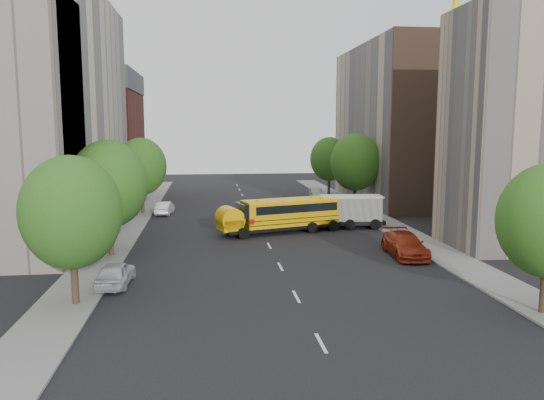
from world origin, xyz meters
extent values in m
plane|color=black|center=(0.00, 0.00, 0.00)|extent=(120.00, 120.00, 0.00)
cube|color=slate|center=(-11.50, 5.00, 0.06)|extent=(3.00, 80.00, 0.12)
cube|color=slate|center=(11.50, 5.00, 0.06)|extent=(3.00, 80.00, 0.12)
cube|color=silver|center=(0.00, 10.00, 0.01)|extent=(0.15, 64.00, 0.01)
cube|color=beige|center=(-18.00, 6.00, 10.00)|extent=(10.00, 26.00, 20.00)
cube|color=maroon|center=(-18.00, 28.00, 6.50)|extent=(10.00, 15.00, 13.00)
cube|color=tan|center=(18.00, -4.50, 8.50)|extent=(10.00, 7.00, 17.00)
cube|color=tan|center=(18.00, 20.00, 9.00)|extent=(10.00, 22.00, 18.00)
cube|color=brown|center=(18.00, 9.00, 9.00)|extent=(10.10, 0.30, 18.00)
cylinder|color=yellow|center=(28.00, 28.00, 17.50)|extent=(1.00, 1.00, 35.00)
cylinder|color=#38281C|center=(-11.00, -14.00, 1.35)|extent=(0.36, 0.36, 2.70)
ellipsoid|color=#2A5617|center=(-11.00, -14.00, 4.65)|extent=(4.80, 4.80, 5.52)
cylinder|color=#38281C|center=(-11.00, -4.00, 1.44)|extent=(0.36, 0.36, 2.88)
ellipsoid|color=#2A5617|center=(-11.00, -4.00, 4.96)|extent=(5.12, 5.12, 5.89)
cylinder|color=#38281C|center=(-11.00, 14.00, 1.40)|extent=(0.36, 0.36, 2.81)
ellipsoid|color=#2A5617|center=(-11.00, 14.00, 4.84)|extent=(4.99, 4.99, 5.74)
cylinder|color=#38281C|center=(11.00, -18.00, 1.30)|extent=(0.36, 0.36, 2.59)
cylinder|color=#38281C|center=(11.00, 14.00, 1.48)|extent=(0.36, 0.36, 2.95)
ellipsoid|color=#2A5617|center=(11.00, 14.00, 5.08)|extent=(5.25, 5.25, 6.04)
cylinder|color=#38281C|center=(11.00, 26.00, 1.37)|extent=(0.36, 0.36, 2.74)
ellipsoid|color=#2A5617|center=(11.00, 26.00, 4.71)|extent=(4.86, 4.86, 5.59)
cube|color=black|center=(1.66, 2.88, 0.50)|extent=(10.32, 5.12, 0.27)
cube|color=#FAB705|center=(2.26, 3.06, 1.67)|extent=(8.41, 4.50, 2.07)
cube|color=#FAB705|center=(-2.31, 1.68, 1.04)|extent=(2.15, 2.45, 0.90)
cube|color=black|center=(-1.41, 1.95, 2.12)|extent=(1.03, 2.11, 1.08)
cube|color=#FAB705|center=(2.26, 3.06, 2.72)|extent=(8.36, 4.33, 0.13)
cube|color=black|center=(2.43, 3.11, 2.12)|extent=(7.74, 4.35, 0.68)
cube|color=black|center=(2.26, 3.06, 0.95)|extent=(8.43, 4.56, 0.05)
cube|color=black|center=(2.26, 3.06, 1.31)|extent=(8.43, 4.56, 0.05)
cube|color=#FAB705|center=(6.18, 4.25, 1.67)|extent=(0.78, 2.20, 2.07)
cube|color=#FAB705|center=(-0.07, 2.35, 2.81)|extent=(0.67, 0.67, 0.09)
cube|color=#FAB705|center=(4.24, 3.66, 2.81)|extent=(0.67, 0.67, 0.09)
cylinder|color=#FAB705|center=(-2.31, 1.68, 1.49)|extent=(2.41, 2.53, 1.89)
cylinder|color=red|center=(-0.75, 0.88, 1.35)|extent=(0.44, 0.16, 0.45)
cylinder|color=black|center=(-1.38, 0.78, 0.45)|extent=(0.94, 0.52, 0.90)
cylinder|color=black|center=(-2.03, 2.94, 0.45)|extent=(0.94, 0.52, 0.90)
cylinder|color=black|center=(3.88, 2.37, 0.45)|extent=(0.94, 0.52, 0.90)
cylinder|color=black|center=(3.23, 4.53, 0.45)|extent=(0.94, 0.52, 0.90)
cylinder|color=black|center=(5.60, 2.89, 0.45)|extent=(0.94, 0.52, 0.90)
cylinder|color=black|center=(4.95, 5.05, 0.45)|extent=(0.94, 0.52, 0.90)
cube|color=black|center=(7.42, 4.26, 0.55)|extent=(6.76, 2.66, 0.33)
cube|color=white|center=(7.97, 4.23, 1.71)|extent=(5.21, 2.45, 1.99)
cube|color=white|center=(5.00, 4.43, 1.38)|extent=(1.69, 2.20, 1.32)
cube|color=silver|center=(7.97, 4.23, 2.76)|extent=(5.44, 2.57, 0.13)
cylinder|color=black|center=(4.92, 3.33, 0.46)|extent=(0.94, 0.34, 0.93)
cylinder|color=black|center=(5.08, 5.53, 0.46)|extent=(0.94, 0.34, 0.93)
cylinder|color=black|center=(7.56, 3.15, 0.46)|extent=(0.94, 0.34, 0.93)
cylinder|color=black|center=(7.72, 5.35, 0.46)|extent=(0.94, 0.34, 0.93)
cylinder|color=black|center=(9.99, 2.98, 0.46)|extent=(0.94, 0.34, 0.93)
cylinder|color=black|center=(10.14, 5.18, 0.46)|extent=(0.94, 0.34, 0.93)
imported|color=silver|center=(-9.60, -10.85, 0.69)|extent=(1.87, 4.13, 1.38)
imported|color=white|center=(-8.80, 13.61, 0.65)|extent=(1.76, 4.06, 1.30)
imported|color=#9C2B13|center=(8.80, -6.20, 0.79)|extent=(2.51, 5.55, 1.58)
imported|color=#39345B|center=(8.89, 12.57, 0.67)|extent=(1.71, 3.98, 1.34)
imported|color=#A6A4A0|center=(8.80, 23.34, 0.65)|extent=(1.63, 4.03, 1.30)
camera|label=1|loc=(-4.48, -40.12, 8.69)|focal=35.00mm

